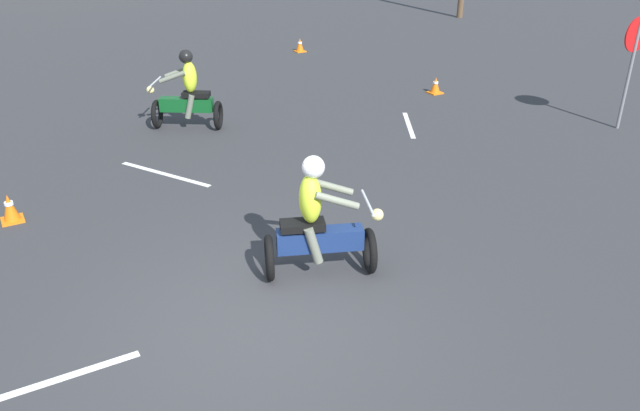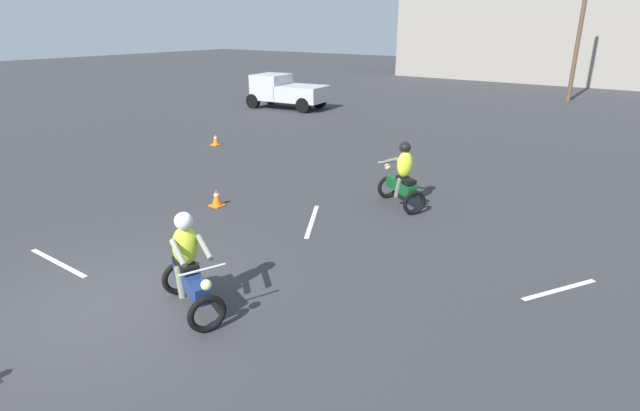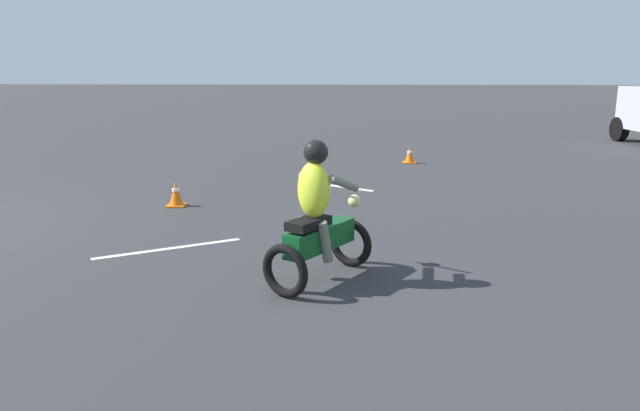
# 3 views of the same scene
# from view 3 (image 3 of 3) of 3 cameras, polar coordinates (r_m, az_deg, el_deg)

# --- Properties ---
(motorcycle_rider_background) EXTENTS (1.50, 1.27, 1.66)m
(motorcycle_rider_background) POSITION_cam_3_polar(r_m,az_deg,el_deg) (7.08, -0.16, -1.42)
(motorcycle_rider_background) COLOR black
(motorcycle_rider_background) RESTS_ON ground
(traffic_cone_near_left) EXTENTS (0.32, 0.32, 0.41)m
(traffic_cone_near_left) POSITION_cam_3_polar(r_m,az_deg,el_deg) (15.79, 8.20, 4.56)
(traffic_cone_near_left) COLOR orange
(traffic_cone_near_left) RESTS_ON ground
(traffic_cone_far_center) EXTENTS (0.32, 0.32, 0.44)m
(traffic_cone_far_center) POSITION_cam_3_polar(r_m,az_deg,el_deg) (11.24, -13.03, 0.98)
(traffic_cone_far_center) COLOR orange
(traffic_cone_far_center) RESTS_ON ground
(lane_stripe_nw) EXTENTS (1.09, 1.81, 0.01)m
(lane_stripe_nw) POSITION_cam_3_polar(r_m,az_deg,el_deg) (8.77, -13.64, -3.84)
(lane_stripe_nw) COLOR silver
(lane_stripe_nw) RESTS_ON ground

